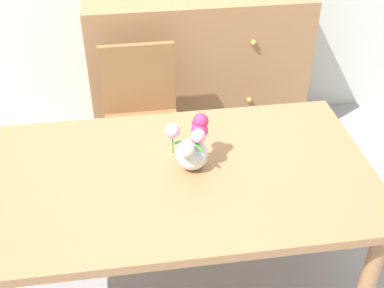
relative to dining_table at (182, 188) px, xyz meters
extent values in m
plane|color=#939399|center=(0.00, 0.00, -0.64)|extent=(12.00, 12.00, 0.00)
cube|color=#9E7047|center=(0.00, 0.00, 0.07)|extent=(1.60, 0.94, 0.04)
cylinder|color=#9E7047|center=(0.72, -0.39, -0.30)|extent=(0.07, 0.07, 0.69)
cylinder|color=#9E7047|center=(-0.72, 0.39, -0.30)|extent=(0.07, 0.07, 0.69)
cylinder|color=#9E7047|center=(0.72, 0.39, -0.30)|extent=(0.07, 0.07, 0.69)
cube|color=olive|center=(-0.13, 0.73, -0.18)|extent=(0.42, 0.42, 0.04)
cylinder|color=olive|center=(0.05, 0.55, -0.42)|extent=(0.04, 0.04, 0.44)
cylinder|color=olive|center=(-0.31, 0.55, -0.42)|extent=(0.04, 0.04, 0.44)
cylinder|color=olive|center=(0.05, 0.91, -0.42)|extent=(0.04, 0.04, 0.44)
cylinder|color=olive|center=(-0.31, 0.91, -0.42)|extent=(0.04, 0.04, 0.44)
cube|color=olive|center=(-0.13, 0.92, 0.04)|extent=(0.42, 0.04, 0.42)
cube|color=#9E7047|center=(0.28, 1.33, -0.14)|extent=(1.40, 0.44, 1.00)
sphere|color=#B7933D|center=(-0.02, 1.10, 0.14)|extent=(0.04, 0.04, 0.04)
sphere|color=#B7933D|center=(0.58, 1.10, 0.14)|extent=(0.04, 0.04, 0.04)
sphere|color=#B7933D|center=(-0.02, 1.10, -0.26)|extent=(0.04, 0.04, 0.04)
sphere|color=#B7933D|center=(0.58, 1.10, -0.26)|extent=(0.04, 0.04, 0.04)
sphere|color=silver|center=(0.05, 0.03, 0.15)|extent=(0.14, 0.14, 0.14)
sphere|color=#D12D66|center=(0.08, 0.11, 0.25)|extent=(0.05, 0.05, 0.05)
cylinder|color=#478438|center=(0.08, 0.11, 0.23)|extent=(0.01, 0.01, 0.05)
sphere|color=#EA9EBC|center=(0.07, 0.01, 0.26)|extent=(0.06, 0.06, 0.06)
cylinder|color=#478438|center=(0.07, 0.01, 0.23)|extent=(0.01, 0.01, 0.06)
sphere|color=#D12D66|center=(0.08, 0.06, 0.25)|extent=(0.07, 0.07, 0.07)
cylinder|color=#478438|center=(0.08, 0.06, 0.23)|extent=(0.01, 0.01, 0.05)
sphere|color=#D12D66|center=(0.09, 0.07, 0.29)|extent=(0.06, 0.06, 0.06)
cylinder|color=#478438|center=(0.09, 0.07, 0.25)|extent=(0.01, 0.01, 0.09)
sphere|color=#EA9EBC|center=(-0.04, -0.01, 0.31)|extent=(0.06, 0.06, 0.06)
cylinder|color=#478438|center=(-0.04, -0.01, 0.26)|extent=(0.01, 0.01, 0.11)
sphere|color=white|center=(0.01, -0.03, 0.23)|extent=(0.07, 0.07, 0.07)
cylinder|color=#478438|center=(0.01, -0.03, 0.22)|extent=(0.01, 0.01, 0.03)
ellipsoid|color=#478438|center=(0.07, -0.02, 0.23)|extent=(0.05, 0.07, 0.01)
ellipsoid|color=#478438|center=(-0.01, 0.01, 0.23)|extent=(0.07, 0.04, 0.02)
camera|label=1|loc=(-0.19, -1.59, 1.39)|focal=46.36mm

